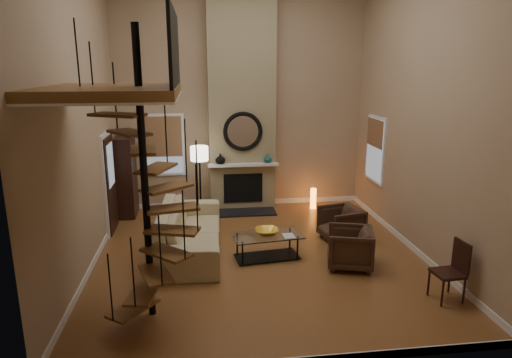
{
  "coord_description": "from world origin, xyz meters",
  "views": [
    {
      "loc": [
        -1.07,
        -7.89,
        3.52
      ],
      "look_at": [
        0.0,
        0.4,
        1.4
      ],
      "focal_mm": 32.02,
      "sensor_mm": 36.0,
      "label": 1
    }
  ],
  "objects": [
    {
      "name": "ground",
      "position": [
        0.0,
        0.0,
        -0.01
      ],
      "size": [
        6.0,
        6.5,
        0.01
      ],
      "primitive_type": "cube",
      "color": "#A06633",
      "rests_on": "ground"
    },
    {
      "name": "back_wall",
      "position": [
        0.0,
        3.25,
        2.75
      ],
      "size": [
        6.0,
        0.02,
        5.5
      ],
      "primitive_type": "cube",
      "color": "tan",
      "rests_on": "ground"
    },
    {
      "name": "front_wall",
      "position": [
        0.0,
        -3.25,
        2.75
      ],
      "size": [
        6.0,
        0.02,
        5.5
      ],
      "primitive_type": "cube",
      "color": "tan",
      "rests_on": "ground"
    },
    {
      "name": "left_wall",
      "position": [
        -3.0,
        0.0,
        2.75
      ],
      "size": [
        0.02,
        6.5,
        5.5
      ],
      "primitive_type": "cube",
      "color": "tan",
      "rests_on": "ground"
    },
    {
      "name": "right_wall",
      "position": [
        3.0,
        0.0,
        2.75
      ],
      "size": [
        0.02,
        6.5,
        5.5
      ],
      "primitive_type": "cube",
      "color": "tan",
      "rests_on": "ground"
    },
    {
      "name": "baseboard_back",
      "position": [
        0.0,
        3.24,
        0.06
      ],
      "size": [
        6.0,
        0.02,
        0.12
      ],
      "primitive_type": "cube",
      "color": "white",
      "rests_on": "ground"
    },
    {
      "name": "baseboard_left",
      "position": [
        -2.99,
        0.0,
        0.06
      ],
      "size": [
        0.02,
        6.5,
        0.12
      ],
      "primitive_type": "cube",
      "color": "white",
      "rests_on": "ground"
    },
    {
      "name": "baseboard_right",
      "position": [
        2.99,
        0.0,
        0.06
      ],
      "size": [
        0.02,
        6.5,
        0.12
      ],
      "primitive_type": "cube",
      "color": "white",
      "rests_on": "ground"
    },
    {
      "name": "chimney_breast",
      "position": [
        0.0,
        3.06,
        2.75
      ],
      "size": [
        1.6,
        0.38,
        5.5
      ],
      "primitive_type": "cube",
      "color": "#91835E",
      "rests_on": "ground"
    },
    {
      "name": "hearth",
      "position": [
        0.0,
        2.57,
        0.02
      ],
      "size": [
        1.5,
        0.6,
        0.04
      ],
      "primitive_type": "cube",
      "color": "black",
      "rests_on": "ground"
    },
    {
      "name": "firebox",
      "position": [
        0.0,
        2.86,
        0.55
      ],
      "size": [
        0.95,
        0.02,
        0.72
      ],
      "primitive_type": "cube",
      "color": "black",
      "rests_on": "chimney_breast"
    },
    {
      "name": "mantel",
      "position": [
        0.0,
        2.78,
        1.15
      ],
      "size": [
        1.7,
        0.18,
        0.06
      ],
      "primitive_type": "cube",
      "color": "white",
      "rests_on": "chimney_breast"
    },
    {
      "name": "mirror_frame",
      "position": [
        0.0,
        2.84,
        1.95
      ],
      "size": [
        0.94,
        0.1,
        0.94
      ],
      "primitive_type": "torus",
      "rotation": [
        1.57,
        0.0,
        0.0
      ],
      "color": "black",
      "rests_on": "chimney_breast"
    },
    {
      "name": "mirror_disc",
      "position": [
        0.0,
        2.85,
        1.95
      ],
      "size": [
        0.8,
        0.01,
        0.8
      ],
      "primitive_type": "cylinder",
      "rotation": [
        1.57,
        0.0,
        0.0
      ],
      "color": "white",
      "rests_on": "chimney_breast"
    },
    {
      "name": "vase_left",
      "position": [
        -0.55,
        2.82,
        1.3
      ],
      "size": [
        0.24,
        0.24,
        0.25
      ],
      "primitive_type": "imported",
      "color": "black",
      "rests_on": "mantel"
    },
    {
      "name": "vase_right",
      "position": [
        0.6,
        2.82,
        1.28
      ],
      "size": [
        0.2,
        0.2,
        0.21
      ],
      "primitive_type": "imported",
      "color": "#17514B",
      "rests_on": "mantel"
    },
    {
      "name": "window_back",
      "position": [
        -1.9,
        3.22,
        1.62
      ],
      "size": [
        1.02,
        0.06,
        1.52
      ],
      "color": "white",
      "rests_on": "back_wall"
    },
    {
      "name": "window_right",
      "position": [
        2.97,
        2.0,
        1.63
      ],
      "size": [
        0.06,
        1.02,
        1.52
      ],
      "color": "white",
      "rests_on": "right_wall"
    },
    {
      "name": "entry_door",
      "position": [
        -2.95,
        1.8,
        1.05
      ],
      "size": [
        0.1,
        1.05,
        2.16
      ],
      "color": "white",
      "rests_on": "ground"
    },
    {
      "name": "loft",
      "position": [
        -2.04,
        -1.8,
        3.24
      ],
      "size": [
        1.7,
        2.2,
        1.09
      ],
      "color": "brown",
      "rests_on": "left_wall"
    },
    {
      "name": "spiral_stair",
      "position": [
        -1.78,
        -1.79,
        1.78
      ],
      "size": [
        1.47,
        1.47,
        4.06
      ],
      "color": "black",
      "rests_on": "ground"
    },
    {
      "name": "hutch",
      "position": [
        -2.76,
        2.8,
        0.95
      ],
      "size": [
        0.39,
        0.84,
        1.87
      ],
      "primitive_type": "cube",
      "color": "black",
      "rests_on": "ground"
    },
    {
      "name": "sofa",
      "position": [
        -1.29,
        0.53,
        0.4
      ],
      "size": [
        1.29,
        3.0,
        0.86
      ],
      "primitive_type": "imported",
      "rotation": [
        0.0,
        0.0,
        1.52
      ],
      "color": "#C2B487",
      "rests_on": "ground"
    },
    {
      "name": "armchair_near",
      "position": [
        1.84,
        0.6,
        0.35
      ],
      "size": [
        0.92,
        0.9,
        0.7
      ],
      "primitive_type": "imported",
      "rotation": [
        0.0,
        0.0,
        -1.34
      ],
      "color": "#422C1E",
      "rests_on": "ground"
    },
    {
      "name": "armchair_far",
      "position": [
        1.61,
        -0.66,
        0.35
      ],
      "size": [
        0.96,
        0.95,
        0.71
      ],
      "primitive_type": "imported",
      "rotation": [
        0.0,
        0.0,
        -1.85
      ],
      "color": "#422C1E",
      "rests_on": "ground"
    },
    {
      "name": "coffee_table",
      "position": [
        0.15,
        -0.08,
        0.28
      ],
      "size": [
        1.35,
        0.8,
        0.47
      ],
      "color": "silver",
      "rests_on": "ground"
    },
    {
      "name": "bowl",
      "position": [
        0.15,
        -0.03,
        0.5
      ],
      "size": [
        0.43,
        0.43,
        0.11
      ],
      "primitive_type": "imported",
      "color": "gold",
      "rests_on": "coffee_table"
    },
    {
      "name": "book",
      "position": [
        0.5,
        -0.23,
        0.46
      ],
      "size": [
        0.21,
        0.28,
        0.03
      ],
      "primitive_type": "imported",
      "rotation": [
        0.0,
        0.0,
        0.03
      ],
      "color": "gray",
      "rests_on": "coffee_table"
    },
    {
      "name": "floor_lamp",
      "position": [
        -1.05,
        2.3,
        1.41
      ],
      "size": [
        0.41,
        0.41,
        1.71
      ],
      "color": "black",
      "rests_on": "ground"
    },
    {
      "name": "accent_lamp",
      "position": [
        1.74,
        2.73,
        0.25
      ],
      "size": [
        0.14,
        0.14,
        0.52
      ],
      "primitive_type": "cylinder",
      "color": "orange",
      "rests_on": "ground"
    },
    {
      "name": "side_chair",
      "position": [
        2.7,
        -1.97,
        0.53
      ],
      "size": [
        0.46,
        0.44,
        0.93
      ],
      "color": "black",
      "rests_on": "ground"
    }
  ]
}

